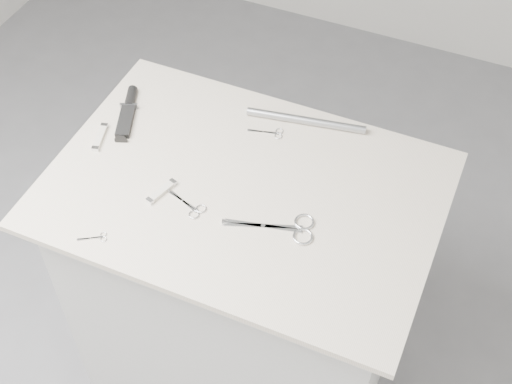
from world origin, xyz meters
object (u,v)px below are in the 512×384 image
at_px(sheathed_knife, 128,110).
at_px(embroidery_scissors_a, 191,207).
at_px(metal_rail, 306,121).
at_px(embroidery_scissors_b, 271,133).
at_px(pocket_knife_b, 162,191).
at_px(large_shears, 289,228).
at_px(tiny_scissors, 96,238).
at_px(plinth, 245,289).
at_px(pocket_knife_a, 100,137).

bearing_deg(sheathed_knife, embroidery_scissors_a, -148.11).
relative_size(sheathed_knife, metal_rail, 0.58).
xyz_separation_m(embroidery_scissors_b, pocket_knife_b, (-0.17, -0.31, 0.00)).
height_order(embroidery_scissors_a, metal_rail, metal_rail).
xyz_separation_m(sheathed_knife, pocket_knife_b, (0.23, -0.23, -0.00)).
bearing_deg(large_shears, embroidery_scissors_a, 171.06).
relative_size(embroidery_scissors_a, tiny_scissors, 1.81).
distance_m(sheathed_knife, metal_rail, 0.50).
bearing_deg(tiny_scissors, plinth, 16.33).
bearing_deg(plinth, embroidery_scissors_b, 92.96).
bearing_deg(pocket_knife_b, metal_rail, -15.57).
xyz_separation_m(large_shears, sheathed_knife, (-0.57, 0.21, 0.00)).
bearing_deg(pocket_knife_b, tiny_scissors, 175.12).
relative_size(large_shears, pocket_knife_b, 2.33).
height_order(embroidery_scissors_a, pocket_knife_b, pocket_knife_b).
xyz_separation_m(large_shears, embroidery_scissors_a, (-0.25, -0.03, -0.00)).
bearing_deg(embroidery_scissors_a, embroidery_scissors_b, 94.47).
relative_size(sheathed_knife, pocket_knife_b, 2.03).
height_order(large_shears, tiny_scissors, large_shears).
bearing_deg(embroidery_scissors_b, pocket_knife_a, -168.24).
bearing_deg(tiny_scissors, metal_rail, 29.09).
relative_size(plinth, tiny_scissors, 13.34).
distance_m(pocket_knife_b, metal_rail, 0.45).
relative_size(tiny_scissors, pocket_knife_a, 0.65).
xyz_separation_m(tiny_scissors, metal_rail, (0.32, 0.57, 0.01)).
height_order(plinth, pocket_knife_a, pocket_knife_a).
distance_m(plinth, embroidery_scissors_b, 0.52).
distance_m(embroidery_scissors_a, tiny_scissors, 0.24).
relative_size(large_shears, pocket_knife_a, 2.16).
relative_size(large_shears, metal_rail, 0.67).
distance_m(embroidery_scissors_a, metal_rail, 0.43).
height_order(plinth, tiny_scissors, tiny_scissors).
xyz_separation_m(plinth, embroidery_scissors_b, (-0.01, 0.21, 0.47)).
bearing_deg(metal_rail, tiny_scissors, -119.20).
distance_m(plinth, tiny_scissors, 0.61).
distance_m(large_shears, embroidery_scissors_a, 0.25).
relative_size(large_shears, tiny_scissors, 3.31).
bearing_deg(pocket_knife_b, plinth, -44.81).
bearing_deg(pocket_knife_a, metal_rail, -76.23).
xyz_separation_m(large_shears, pocket_knife_b, (-0.34, -0.02, 0.00)).
bearing_deg(metal_rail, pocket_knife_a, -150.52).
xyz_separation_m(plinth, sheathed_knife, (-0.41, 0.13, 0.48)).
distance_m(embroidery_scissors_a, pocket_knife_b, 0.09).
bearing_deg(embroidery_scissors_b, large_shears, -74.16).
xyz_separation_m(embroidery_scissors_a, sheathed_knife, (-0.32, 0.24, 0.01)).
height_order(pocket_knife_a, pocket_knife_b, same).
relative_size(large_shears, embroidery_scissors_b, 2.26).
height_order(plinth, large_shears, large_shears).
xyz_separation_m(embroidery_scissors_b, tiny_scissors, (-0.25, -0.50, -0.00)).
bearing_deg(metal_rail, embroidery_scissors_b, -134.71).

